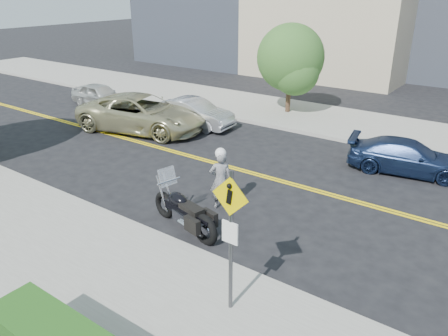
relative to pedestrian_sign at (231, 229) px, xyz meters
name	(u,v)px	position (x,y,z in m)	size (l,w,h in m)	color
ground_plane	(235,168)	(-4.20, 6.31, -1.96)	(120.00, 120.00, 0.00)	black
sidewalk_near	(54,266)	(-4.20, -1.19, -1.89)	(60.00, 5.00, 0.15)	#9E9B91
sidewalk_far	(321,119)	(-4.20, 13.81, -1.89)	(60.00, 5.00, 0.15)	#9E9B91
pedestrian_sign	(231,229)	(0.00, 0.00, 0.00)	(0.78, 0.08, 3.00)	#4C4C51
motorcyclist	(221,179)	(-2.85, 3.58, -1.02)	(0.77, 0.74, 1.90)	#AFAFB4
motorcycle	(184,203)	(-2.91, 2.00, -1.18)	(2.57, 0.78, 1.57)	black
suv	(142,113)	(-10.14, 7.56, -1.14)	(2.71, 5.88, 1.64)	tan
parked_car_white	(100,95)	(-15.23, 9.35, -1.35)	(1.44, 3.58, 1.22)	beige
parked_car_silver	(193,113)	(-8.69, 9.42, -1.31)	(1.37, 3.94, 1.30)	#ACAEB4
parked_car_blue	(407,157)	(0.91, 9.58, -1.38)	(1.64, 4.03, 1.17)	#19294D
tree_far_a	(291,58)	(-6.08, 13.85, 0.90)	(3.31, 3.31, 4.52)	#382619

